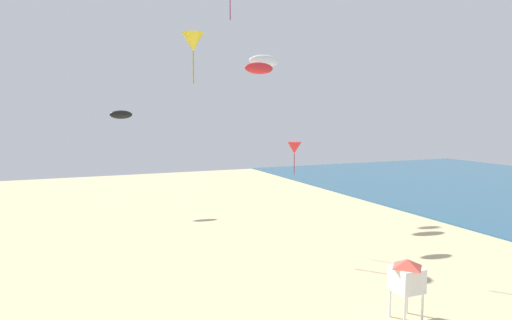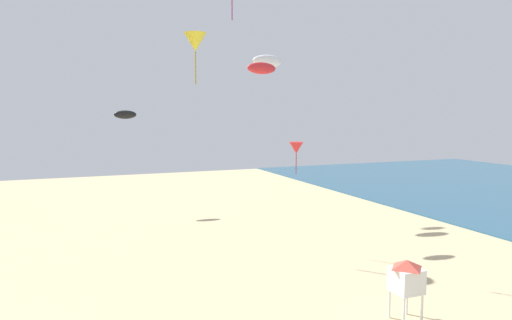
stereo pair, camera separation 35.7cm
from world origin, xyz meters
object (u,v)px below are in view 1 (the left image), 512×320
kite_yellow_delta (193,42)px  kite_red_delta (294,148)px  lifeguard_stand (407,276)px  kite_red_parafoil (259,68)px  kite_black_parafoil (121,115)px  kite_white_parafoil (264,61)px

kite_yellow_delta → kite_red_delta: kite_yellow_delta is taller
lifeguard_stand → kite_yellow_delta: size_ratio=0.80×
kite_yellow_delta → lifeguard_stand: bearing=-70.7°
kite_red_parafoil → kite_black_parafoil: kite_red_parafoil is taller
kite_yellow_delta → kite_red_parafoil: (4.92, 1.00, -1.34)m
kite_yellow_delta → kite_red_delta: bearing=-32.3°
kite_yellow_delta → kite_black_parafoil: size_ratio=1.67×
kite_black_parafoil → kite_red_parafoil: bearing=-56.8°
kite_red_delta → kite_yellow_delta: bearing=147.7°
kite_white_parafoil → kite_black_parafoil: bearing=147.3°
kite_black_parafoil → kite_red_delta: bearing=-63.1°
lifeguard_stand → kite_red_delta: (0.43, 10.80, 4.53)m
kite_red_delta → lifeguard_stand: bearing=-92.3°
kite_red_delta → kite_white_parafoil: bearing=77.0°
kite_yellow_delta → kite_black_parafoil: 14.05m
lifeguard_stand → kite_red_parafoil: size_ratio=1.22×
lifeguard_stand → kite_red_parafoil: (-0.05, 15.21, 9.75)m
kite_white_parafoil → kite_black_parafoil: (-10.55, 6.77, -4.33)m
lifeguard_stand → kite_black_parafoil: size_ratio=1.34×
kite_white_parafoil → kite_black_parafoil: 13.26m
kite_red_parafoil → kite_red_delta: bearing=-83.8°
kite_red_delta → kite_white_parafoil: 11.74m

